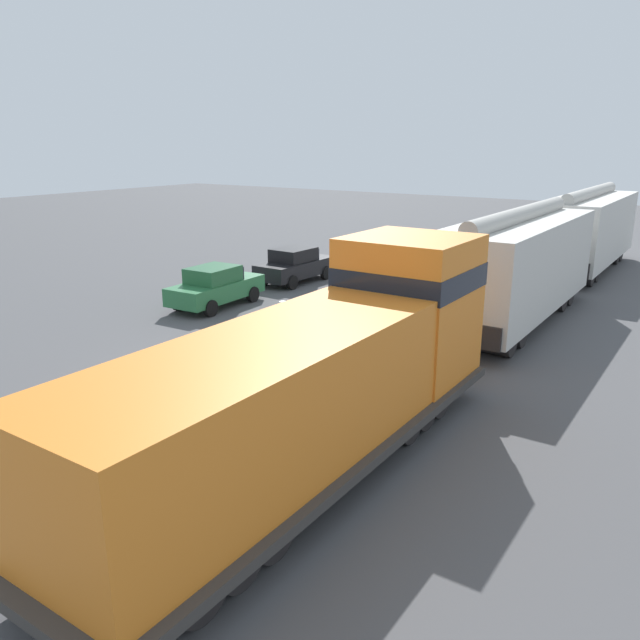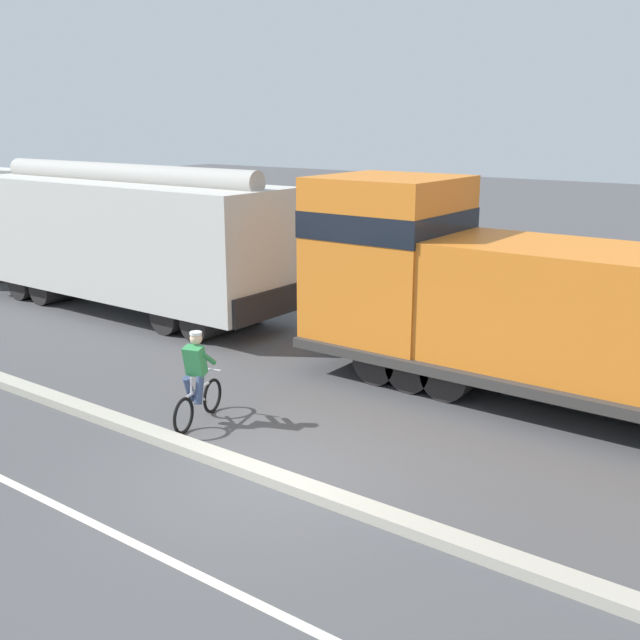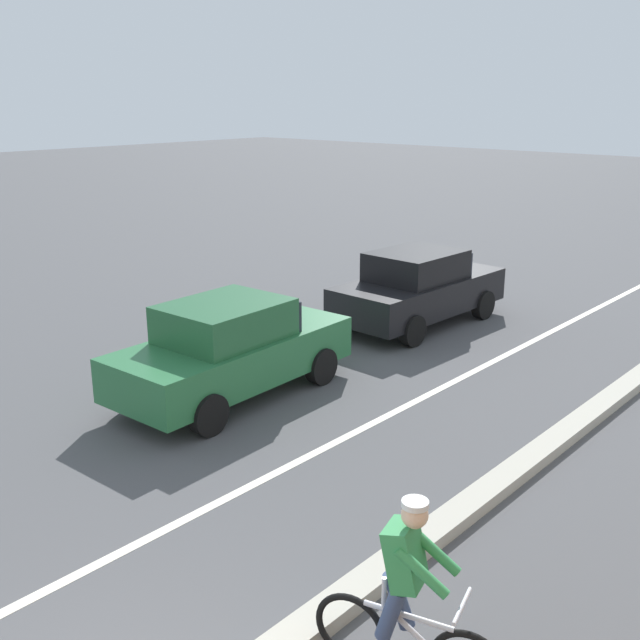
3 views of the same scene
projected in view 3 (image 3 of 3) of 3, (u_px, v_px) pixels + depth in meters
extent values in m
cube|color=#B2AD9E|center=(508.00, 477.00, 9.59)|extent=(0.36, 36.00, 0.16)
cube|color=silver|center=(361.00, 429.00, 11.14)|extent=(0.14, 36.00, 0.01)
cube|color=#286B3D|center=(233.00, 357.00, 12.23)|extent=(1.88, 4.27, 0.70)
cube|color=#225B34|center=(225.00, 321.00, 11.93)|extent=(1.58, 1.96, 0.60)
cube|color=#1E232D|center=(268.00, 310.00, 12.69)|extent=(1.43, 0.18, 0.51)
cylinder|color=black|center=(253.00, 347.00, 13.78)|extent=(0.25, 0.65, 0.64)
cylinder|color=black|center=(321.00, 366.00, 12.81)|extent=(0.25, 0.65, 0.64)
cylinder|color=black|center=(139.00, 388.00, 11.85)|extent=(0.25, 0.65, 0.64)
cylinder|color=black|center=(208.00, 414.00, 10.88)|extent=(0.25, 0.65, 0.64)
cube|color=black|center=(419.00, 294.00, 16.07)|extent=(1.83, 4.25, 0.70)
cube|color=black|center=(416.00, 265.00, 15.77)|extent=(1.56, 1.94, 0.60)
cube|color=#1E232D|center=(443.00, 260.00, 16.48)|extent=(1.43, 0.16, 0.51)
cylinder|color=black|center=(424.00, 292.00, 17.60)|extent=(0.24, 0.65, 0.64)
cylinder|color=black|center=(483.00, 305.00, 16.54)|extent=(0.24, 0.65, 0.64)
cylinder|color=black|center=(351.00, 315.00, 15.79)|extent=(0.24, 0.65, 0.64)
cylinder|color=black|center=(412.00, 331.00, 14.73)|extent=(0.24, 0.65, 0.64)
torus|color=black|center=(350.00, 627.00, 6.52)|extent=(0.65, 0.24, 0.66)
cylinder|color=silver|center=(408.00, 616.00, 6.21)|extent=(0.77, 0.26, 0.05)
cylinder|color=silver|center=(419.00, 638.00, 6.22)|extent=(0.47, 0.18, 0.36)
cylinder|color=silver|center=(384.00, 593.00, 6.26)|extent=(0.04, 0.04, 0.30)
cylinder|color=silver|center=(462.00, 606.00, 5.95)|extent=(0.16, 0.47, 0.04)
cylinder|color=#38476B|center=(399.00, 600.00, 6.34)|extent=(0.33, 0.22, 0.52)
cylinder|color=#38476B|center=(391.00, 614.00, 6.16)|extent=(0.29, 0.21, 0.52)
cube|color=#338C4C|center=(405.00, 555.00, 6.07)|extent=(0.41, 0.42, 0.57)
sphere|color=beige|center=(415.00, 515.00, 5.93)|extent=(0.22, 0.22, 0.22)
cylinder|color=white|center=(415.00, 504.00, 5.90)|extent=(0.22, 0.22, 0.05)
cylinder|color=#338C4C|center=(434.00, 551.00, 6.12)|extent=(0.47, 0.21, 0.36)
cylinder|color=#338C4C|center=(422.00, 573.00, 5.85)|extent=(0.47, 0.21, 0.36)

